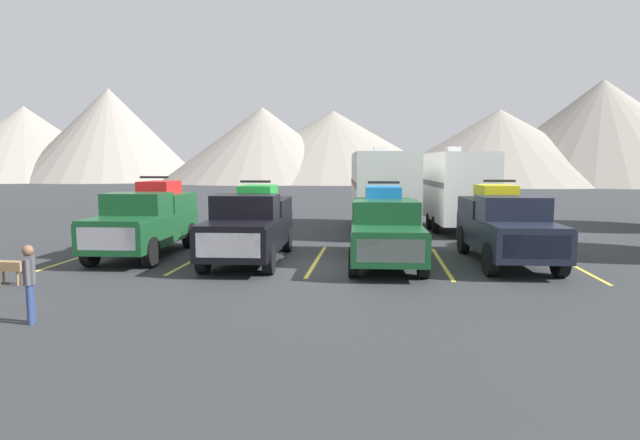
{
  "coord_description": "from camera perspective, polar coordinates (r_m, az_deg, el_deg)",
  "views": [
    {
      "loc": [
        1.9,
        -15.93,
        3.11
      ],
      "look_at": [
        0.0,
        1.92,
        1.2
      ],
      "focal_mm": 30.14,
      "sensor_mm": 36.0,
      "label": 1
    }
  ],
  "objects": [
    {
      "name": "lot_stripe_a",
      "position": [
        19.72,
        -23.76,
        -3.51
      ],
      "size": [
        0.12,
        5.5,
        0.01
      ],
      "primitive_type": "cube",
      "color": "gold",
      "rests_on": "ground"
    },
    {
      "name": "lot_stripe_e",
      "position": [
        18.14,
        25.26,
        -4.37
      ],
      "size": [
        0.12,
        5.5,
        0.01
      ],
      "primitive_type": "cube",
      "color": "gold",
      "rests_on": "ground"
    },
    {
      "name": "lot_stripe_c",
      "position": [
        17.24,
        -0.35,
        -4.31
      ],
      "size": [
        0.12,
        5.5,
        0.01
      ],
      "primitive_type": "cube",
      "color": "gold",
      "rests_on": "ground"
    },
    {
      "name": "ground_plane",
      "position": [
        16.34,
        -0.72,
        -4.9
      ],
      "size": [
        240.0,
        240.0,
        0.0
      ],
      "primitive_type": "plane",
      "color": "#2D3033"
    },
    {
      "name": "dog",
      "position": [
        15.99,
        -30.36,
        -4.21
      ],
      "size": [
        1.03,
        0.28,
        0.71
      ],
      "color": "olive",
      "rests_on": "ground"
    },
    {
      "name": "pickup_truck_d",
      "position": [
        17.72,
        19.03,
        -0.48
      ],
      "size": [
        2.33,
        5.66,
        2.57
      ],
      "color": "black",
      "rests_on": "ground"
    },
    {
      "name": "camper_trailer_a",
      "position": [
        24.83,
        6.54,
        3.57
      ],
      "size": [
        3.12,
        9.25,
        3.87
      ],
      "color": "silver",
      "rests_on": "ground"
    },
    {
      "name": "lot_stripe_b",
      "position": [
        18.1,
        -12.86,
        -3.96
      ],
      "size": [
        0.12,
        5.5,
        0.01
      ],
      "primitive_type": "cube",
      "color": "gold",
      "rests_on": "ground"
    },
    {
      "name": "mountain_ridge",
      "position": [
        90.61,
        8.05,
        8.56
      ],
      "size": [
        160.15,
        49.28,
        17.03
      ],
      "color": "gray",
      "rests_on": "ground"
    },
    {
      "name": "pickup_truck_c",
      "position": [
        16.84,
        6.85,
        -0.7
      ],
      "size": [
        2.34,
        5.84,
        2.52
      ],
      "color": "#144723",
      "rests_on": "ground"
    },
    {
      "name": "person_a",
      "position": [
        11.83,
        -28.48,
        -5.49
      ],
      "size": [
        0.25,
        0.32,
        1.54
      ],
      "color": "navy",
      "rests_on": "ground"
    },
    {
      "name": "pickup_truck_b",
      "position": [
        17.31,
        -7.35,
        -0.4
      ],
      "size": [
        2.34,
        5.86,
        2.53
      ],
      "color": "black",
      "rests_on": "ground"
    },
    {
      "name": "pickup_truck_a",
      "position": [
        19.05,
        -17.91,
        0.07
      ],
      "size": [
        2.31,
        5.59,
        2.65
      ],
      "color": "#144723",
      "rests_on": "ground"
    },
    {
      "name": "camper_trailer_b",
      "position": [
        25.21,
        14.3,
        3.44
      ],
      "size": [
        2.77,
        7.51,
        3.87
      ],
      "color": "white",
      "rests_on": "ground"
    },
    {
      "name": "lot_stripe_d",
      "position": [
        17.25,
        12.79,
        -4.45
      ],
      "size": [
        0.12,
        5.5,
        0.01
      ],
      "primitive_type": "cube",
      "color": "gold",
      "rests_on": "ground"
    }
  ]
}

